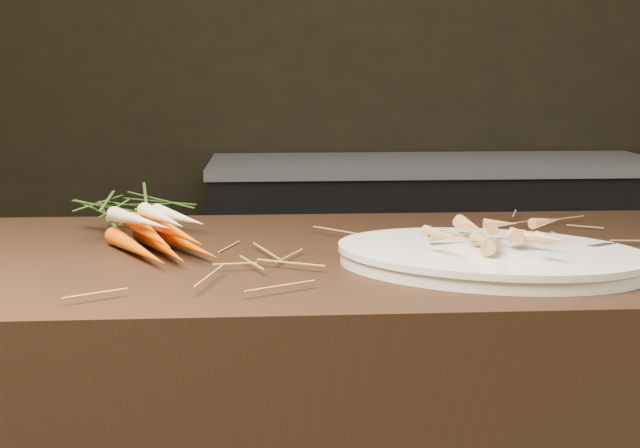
# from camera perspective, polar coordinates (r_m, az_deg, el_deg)

# --- Properties ---
(back_counter) EXTENTS (1.82, 0.62, 0.84)m
(back_counter) POSITION_cam_1_polar(r_m,az_deg,el_deg) (3.34, 8.12, -2.62)
(back_counter) COLOR black
(back_counter) RESTS_ON ground
(straw_bedding) EXTENTS (1.40, 0.60, 0.02)m
(straw_bedding) POSITION_cam_1_polar(r_m,az_deg,el_deg) (1.38, 12.31, -1.38)
(straw_bedding) COLOR olive
(straw_bedding) RESTS_ON main_counter
(root_veg_bunch) EXTENTS (0.31, 0.45, 0.08)m
(root_veg_bunch) POSITION_cam_1_polar(r_m,az_deg,el_deg) (1.43, -12.75, 0.35)
(root_veg_bunch) COLOR #C65302
(root_veg_bunch) RESTS_ON main_counter
(serving_platter) EXTENTS (0.54, 0.45, 0.02)m
(serving_platter) POSITION_cam_1_polar(r_m,az_deg,el_deg) (1.25, 11.92, -2.49)
(serving_platter) COLOR white
(serving_platter) RESTS_ON main_counter
(roasted_veg_heap) EXTENTS (0.27, 0.23, 0.05)m
(roasted_veg_heap) POSITION_cam_1_polar(r_m,az_deg,el_deg) (1.24, 11.99, -0.78)
(roasted_veg_heap) COLOR #A87443
(roasted_veg_heap) RESTS_ON serving_platter
(serving_fork) EXTENTS (0.16, 0.10, 0.00)m
(serving_fork) POSITION_cam_1_polar(r_m,az_deg,el_deg) (1.23, 19.57, -2.45)
(serving_fork) COLOR silver
(serving_fork) RESTS_ON serving_platter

